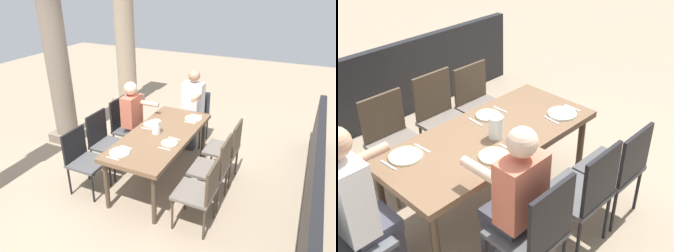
% 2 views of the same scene
% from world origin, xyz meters
% --- Properties ---
extents(ground_plane, '(16.00, 16.00, 0.00)m').
position_xyz_m(ground_plane, '(0.00, 0.00, 0.00)').
color(ground_plane, gray).
extents(dining_table, '(1.84, 0.82, 0.74)m').
position_xyz_m(dining_table, '(0.00, 0.00, 0.67)').
color(dining_table, brown).
rests_on(dining_table, ground).
extents(chair_west_north, '(0.44, 0.44, 0.87)m').
position_xyz_m(chair_west_north, '(-0.65, 0.83, 0.50)').
color(chair_west_north, '#4F4F50').
rests_on(chair_west_north, ground).
extents(chair_west_south, '(0.44, 0.44, 0.87)m').
position_xyz_m(chair_west_south, '(-0.65, -0.83, 0.51)').
color(chair_west_south, '#6A6158').
rests_on(chair_west_south, ground).
extents(chair_mid_north, '(0.44, 0.44, 0.93)m').
position_xyz_m(chair_mid_north, '(-0.16, 0.83, 0.54)').
color(chair_mid_north, '#4F4F50').
rests_on(chair_mid_north, ground).
extents(chair_mid_south, '(0.44, 0.44, 0.93)m').
position_xyz_m(chair_mid_south, '(-0.16, -0.83, 0.54)').
color(chair_mid_south, '#6A6158').
rests_on(chair_mid_south, ground).
extents(chair_east_north, '(0.44, 0.44, 0.95)m').
position_xyz_m(chair_east_north, '(0.40, 0.84, 0.54)').
color(chair_east_north, '#4F4F50').
rests_on(chair_east_north, ground).
extents(chair_east_south, '(0.44, 0.44, 0.91)m').
position_xyz_m(chair_east_south, '(0.40, -0.83, 0.53)').
color(chair_east_south, '#6A6158').
rests_on(chair_east_south, ground).
extents(chair_head_east, '(0.44, 0.44, 0.89)m').
position_xyz_m(chair_head_east, '(1.34, 0.00, 0.52)').
color(chair_head_east, '#5B5E61').
rests_on(chair_head_east, ground).
extents(diner_woman_green, '(0.49, 0.35, 1.32)m').
position_xyz_m(diner_woman_green, '(1.15, -0.00, 0.71)').
color(diner_woman_green, '#3F3F4C').
rests_on(diner_woman_green, ground).
extents(diner_man_white, '(0.35, 0.49, 1.26)m').
position_xyz_m(diner_man_white, '(0.40, 0.63, 0.67)').
color(diner_man_white, '#3F3F4C').
rests_on(diner_man_white, ground).
extents(patio_railing, '(4.24, 0.10, 0.90)m').
position_xyz_m(patio_railing, '(0.00, -1.95, 0.45)').
color(patio_railing, black).
rests_on(patio_railing, ground).
extents(plate_0, '(0.26, 0.26, 0.02)m').
position_xyz_m(plate_0, '(-0.67, 0.22, 0.75)').
color(plate_0, white).
rests_on(plate_0, dining_table).
extents(fork_0, '(0.02, 0.17, 0.01)m').
position_xyz_m(fork_0, '(-0.82, 0.22, 0.74)').
color(fork_0, silver).
rests_on(fork_0, dining_table).
extents(spoon_0, '(0.03, 0.17, 0.01)m').
position_xyz_m(spoon_0, '(-0.52, 0.22, 0.74)').
color(spoon_0, silver).
rests_on(spoon_0, dining_table).
extents(plate_1, '(0.22, 0.22, 0.02)m').
position_xyz_m(plate_1, '(-0.20, -0.22, 0.75)').
color(plate_1, silver).
rests_on(plate_1, dining_table).
extents(fork_1, '(0.02, 0.17, 0.01)m').
position_xyz_m(fork_1, '(-0.35, -0.22, 0.74)').
color(fork_1, silver).
rests_on(fork_1, dining_table).
extents(spoon_1, '(0.03, 0.17, 0.01)m').
position_xyz_m(spoon_1, '(-0.05, -0.22, 0.74)').
color(spoon_1, silver).
rests_on(spoon_1, dining_table).
extents(plate_2, '(0.23, 0.23, 0.02)m').
position_xyz_m(plate_2, '(0.20, 0.25, 0.75)').
color(plate_2, silver).
rests_on(plate_2, dining_table).
extents(fork_2, '(0.02, 0.17, 0.01)m').
position_xyz_m(fork_2, '(0.05, 0.25, 0.74)').
color(fork_2, silver).
rests_on(fork_2, dining_table).
extents(spoon_2, '(0.02, 0.17, 0.01)m').
position_xyz_m(spoon_2, '(0.35, 0.25, 0.74)').
color(spoon_2, silver).
rests_on(spoon_2, dining_table).
extents(plate_3, '(0.26, 0.26, 0.02)m').
position_xyz_m(plate_3, '(0.65, -0.22, 0.75)').
color(plate_3, silver).
rests_on(plate_3, dining_table).
extents(fork_3, '(0.03, 0.17, 0.01)m').
position_xyz_m(fork_3, '(0.50, -0.22, 0.74)').
color(fork_3, silver).
rests_on(fork_3, dining_table).
extents(spoon_3, '(0.03, 0.17, 0.01)m').
position_xyz_m(spoon_3, '(0.80, -0.22, 0.74)').
color(spoon_3, silver).
rests_on(spoon_3, dining_table).
extents(water_pitcher, '(0.12, 0.12, 0.18)m').
position_xyz_m(water_pitcher, '(-0.01, 0.07, 0.82)').
color(water_pitcher, white).
rests_on(water_pitcher, dining_table).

